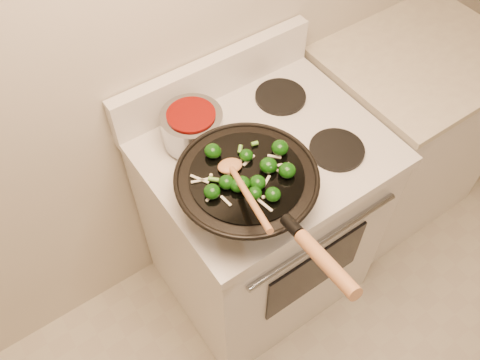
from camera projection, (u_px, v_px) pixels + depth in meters
stove at (260, 220)px, 2.02m from camera, size 0.78×0.67×1.08m
counter_unit at (398, 133)px, 2.32m from camera, size 0.74×0.62×0.91m
wok at (247, 188)px, 1.46m from camera, size 0.41×0.68×0.27m
stirfry at (251, 172)px, 1.40m from camera, size 0.29×0.28×0.04m
wooden_spoon at (240, 183)px, 1.36m from camera, size 0.13×0.32×0.11m
saucepan at (193, 127)px, 1.62m from camera, size 0.20×0.32×0.12m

